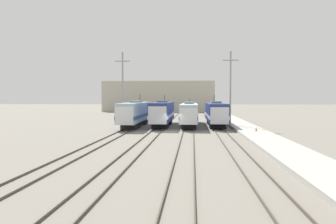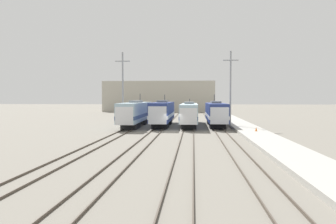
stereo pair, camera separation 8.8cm
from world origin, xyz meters
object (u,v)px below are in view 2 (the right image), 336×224
(locomotive_far_left, at_px, (136,113))
(traffic_cone, at_px, (256,129))
(locomotive_center_right, at_px, (189,113))
(catenary_tower_right, at_px, (231,88))
(locomotive_far_right, at_px, (216,113))
(locomotive_center_left, at_px, (163,113))
(catenary_tower_left, at_px, (123,88))

(locomotive_far_left, relative_size, traffic_cone, 35.80)
(locomotive_center_right, height_order, traffic_cone, locomotive_center_right)
(locomotive_center_right, height_order, catenary_tower_right, catenary_tower_right)
(locomotive_center_right, bearing_deg, locomotive_far_left, -170.13)
(catenary_tower_right, bearing_deg, traffic_cone, -75.49)
(locomotive_far_right, bearing_deg, locomotive_center_left, -175.55)
(locomotive_center_left, xyz_separation_m, traffic_cone, (13.42, -11.23, -1.58))
(locomotive_far_left, xyz_separation_m, traffic_cone, (17.90, -10.50, -1.57))
(catenary_tower_right, distance_m, traffic_cone, 11.06)
(locomotive_far_left, xyz_separation_m, locomotive_center_right, (8.95, 1.56, -0.11))
(locomotive_far_right, bearing_deg, catenary_tower_left, -169.64)
(locomotive_center_left, height_order, locomotive_far_right, locomotive_far_right)
(locomotive_center_left, distance_m, locomotive_far_right, 8.98)
(traffic_cone, bearing_deg, catenary_tower_left, 155.17)
(locomotive_far_left, xyz_separation_m, catenary_tower_right, (15.54, -1.37, 4.19))
(catenary_tower_left, bearing_deg, locomotive_center_left, 18.33)
(catenary_tower_right, relative_size, traffic_cone, 22.72)
(locomotive_center_left, height_order, catenary_tower_right, catenary_tower_right)
(locomotive_center_left, xyz_separation_m, locomotive_far_right, (8.95, 0.70, -0.07))
(locomotive_far_right, bearing_deg, traffic_cone, -69.47)
(catenary_tower_left, height_order, traffic_cone, catenary_tower_left)
(locomotive_center_left, height_order, catenary_tower_left, catenary_tower_left)
(locomotive_center_left, relative_size, locomotive_far_right, 1.01)
(locomotive_center_right, height_order, catenary_tower_left, catenary_tower_left)
(catenary_tower_left, relative_size, traffic_cone, 22.72)
(catenary_tower_right, bearing_deg, catenary_tower_left, 180.00)
(locomotive_center_right, bearing_deg, locomotive_center_left, -169.53)
(locomotive_far_left, distance_m, locomotive_center_right, 9.09)
(locomotive_center_right, relative_size, traffic_cone, 36.17)
(traffic_cone, bearing_deg, catenary_tower_right, 104.51)
(locomotive_center_left, height_order, traffic_cone, locomotive_center_left)
(locomotive_center_left, relative_size, catenary_tower_right, 1.41)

